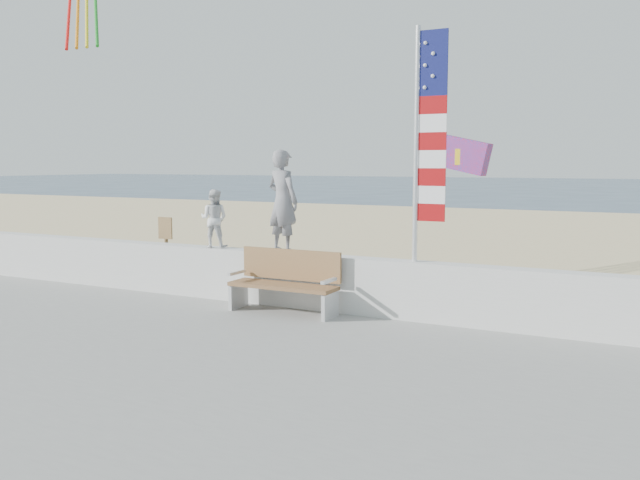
{
  "coord_description": "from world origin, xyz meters",
  "views": [
    {
      "loc": [
        5.13,
        -7.74,
        2.58
      ],
      "look_at": [
        0.2,
        1.8,
        1.35
      ],
      "focal_mm": 38.0,
      "sensor_mm": 36.0,
      "label": 1
    }
  ],
  "objects_px": {
    "child": "(214,219)",
    "flag": "(425,135)",
    "bench": "(286,281)",
    "adult": "(283,201)"
  },
  "relations": [
    {
      "from": "adult",
      "to": "flag",
      "type": "distance_m",
      "value": 2.67
    },
    {
      "from": "adult",
      "to": "flag",
      "type": "relative_size",
      "value": 0.49
    },
    {
      "from": "adult",
      "to": "child",
      "type": "relative_size",
      "value": 1.67
    },
    {
      "from": "adult",
      "to": "bench",
      "type": "bearing_deg",
      "value": 139.89
    },
    {
      "from": "child",
      "to": "bench",
      "type": "bearing_deg",
      "value": 150.79
    },
    {
      "from": "flag",
      "to": "adult",
      "type": "bearing_deg",
      "value": 179.99
    },
    {
      "from": "child",
      "to": "flag",
      "type": "bearing_deg",
      "value": 165.56
    },
    {
      "from": "child",
      "to": "flag",
      "type": "relative_size",
      "value": 0.29
    },
    {
      "from": "adult",
      "to": "flag",
      "type": "bearing_deg",
      "value": -164.6
    },
    {
      "from": "bench",
      "to": "flag",
      "type": "relative_size",
      "value": 0.51
    }
  ]
}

